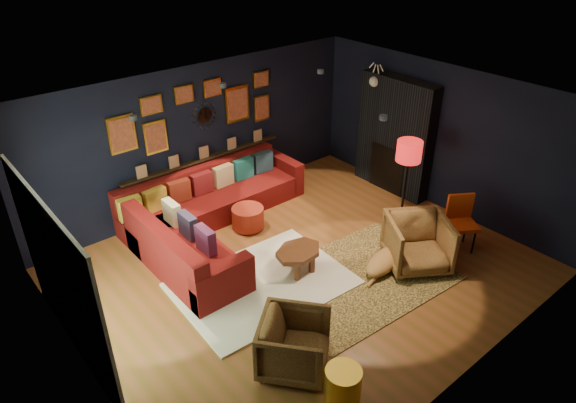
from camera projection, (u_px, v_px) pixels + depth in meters
floor at (302, 270)px, 7.87m from camera, size 6.50×6.50×0.00m
room_walls at (304, 178)px, 7.08m from camera, size 6.50×6.50×6.50m
sectional at (203, 218)px, 8.57m from camera, size 3.41×2.69×0.86m
ledge at (204, 159)px, 9.19m from camera, size 3.20×0.12×0.04m
gallery_wall at (198, 111)px, 8.76m from camera, size 3.15×0.04×1.02m
sunburst_mirror at (204, 115)px, 8.88m from camera, size 0.47×0.16×0.47m
fireplace at (394, 140)px, 9.68m from camera, size 0.31×1.60×2.20m
deer_head at (381, 80)px, 9.52m from camera, size 0.50×0.28×0.45m
sliding_door at (61, 280)px, 5.93m from camera, size 0.06×2.80×2.20m
ceiling_spots at (267, 96)px, 7.12m from camera, size 3.30×2.50×0.06m
shag_rug at (263, 284)px, 7.56m from camera, size 2.55×1.91×0.03m
leopard_rug at (358, 279)px, 7.68m from camera, size 2.79×2.07×0.02m
coffee_table at (299, 254)px, 7.65m from camera, size 0.82×0.64×0.39m
pouf at (248, 217)px, 8.80m from camera, size 0.55×0.55×0.36m
armchair_left at (294, 342)px, 6.03m from camera, size 1.07×1.07×0.81m
armchair_right at (418, 241)px, 7.75m from camera, size 1.19×1.18×0.91m
gold_stool at (343, 387)px, 5.64m from camera, size 0.41×0.41×0.51m
orange_chair at (461, 218)px, 8.17m from camera, size 0.59×0.59×0.91m
floor_lamp at (409, 155)px, 8.47m from camera, size 0.42×0.42×1.53m
dog at (385, 258)px, 7.80m from camera, size 1.29×0.83×0.38m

